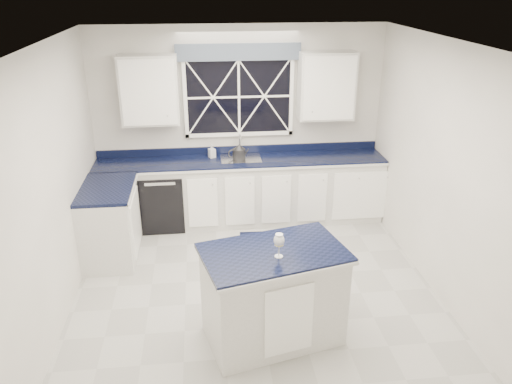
{
  "coord_description": "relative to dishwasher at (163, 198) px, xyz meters",
  "views": [
    {
      "loc": [
        -0.52,
        -4.51,
        3.27
      ],
      "look_at": [
        0.03,
        0.4,
        1.12
      ],
      "focal_mm": 35.0,
      "sensor_mm": 36.0,
      "label": 1
    }
  ],
  "objects": [
    {
      "name": "ground",
      "position": [
        1.1,
        -1.95,
        -0.41
      ],
      "size": [
        4.5,
        4.5,
        0.0
      ],
      "primitive_type": "plane",
      "color": "#B3B4AF",
      "rests_on": "ground"
    },
    {
      "name": "back_wall",
      "position": [
        1.1,
        0.3,
        0.94
      ],
      "size": [
        4.0,
        0.1,
        2.7
      ],
      "primitive_type": "cube",
      "color": "white",
      "rests_on": "ground"
    },
    {
      "name": "base_cabinets",
      "position": [
        0.77,
        -0.17,
        0.04
      ],
      "size": [
        3.99,
        1.6,
        0.9
      ],
      "color": "silver",
      "rests_on": "ground"
    },
    {
      "name": "countertop",
      "position": [
        1.1,
        0.0,
        0.51
      ],
      "size": [
        3.98,
        0.64,
        0.04
      ],
      "primitive_type": "cube",
      "color": "black",
      "rests_on": "base_cabinets"
    },
    {
      "name": "dishwasher",
      "position": [
        0.0,
        0.0,
        0.0
      ],
      "size": [
        0.6,
        0.58,
        0.82
      ],
      "primitive_type": "cube",
      "color": "black",
      "rests_on": "ground"
    },
    {
      "name": "window",
      "position": [
        1.1,
        0.25,
        1.42
      ],
      "size": [
        1.65,
        0.09,
        1.26
      ],
      "color": "black",
      "rests_on": "ground"
    },
    {
      "name": "upper_cabinets",
      "position": [
        1.1,
        0.13,
        1.49
      ],
      "size": [
        3.1,
        0.34,
        0.9
      ],
      "color": "silver",
      "rests_on": "ground"
    },
    {
      "name": "faucet",
      "position": [
        1.1,
        0.19,
        0.69
      ],
      "size": [
        0.05,
        0.2,
        0.3
      ],
      "color": "silver",
      "rests_on": "countertop"
    },
    {
      "name": "island",
      "position": [
        1.18,
        -2.56,
        0.08
      ],
      "size": [
        1.45,
        1.07,
        0.97
      ],
      "rotation": [
        0.0,
        0.0,
        0.24
      ],
      "color": "silver",
      "rests_on": "ground"
    },
    {
      "name": "rug",
      "position": [
        1.63,
        -0.77,
        -0.4
      ],
      "size": [
        1.41,
        0.9,
        0.02
      ],
      "rotation": [
        0.0,
        0.0,
        -0.05
      ],
      "color": "#B5B5B0",
      "rests_on": "ground"
    },
    {
      "name": "kettle",
      "position": [
        1.07,
        0.02,
        0.63
      ],
      "size": [
        0.29,
        0.19,
        0.21
      ],
      "rotation": [
        0.0,
        0.0,
        0.06
      ],
      "color": "#2A2A2C",
      "rests_on": "countertop"
    },
    {
      "name": "wine_glass",
      "position": [
        1.21,
        -2.67,
        0.71
      ],
      "size": [
        0.1,
        0.1,
        0.23
      ],
      "color": "silver",
      "rests_on": "island"
    },
    {
      "name": "soap_bottle",
      "position": [
        0.7,
        0.12,
        0.62
      ],
      "size": [
        0.11,
        0.11,
        0.19
      ],
      "primitive_type": "imported",
      "rotation": [
        0.0,
        0.0,
        0.41
      ],
      "color": "silver",
      "rests_on": "countertop"
    }
  ]
}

